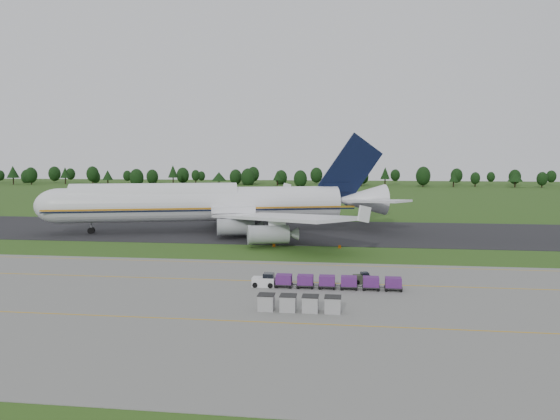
# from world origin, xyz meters

# --- Properties ---
(ground) EXTENTS (600.00, 600.00, 0.00)m
(ground) POSITION_xyz_m (0.00, 0.00, 0.00)
(ground) COLOR #284916
(ground) RESTS_ON ground
(apron) EXTENTS (300.00, 52.00, 0.06)m
(apron) POSITION_xyz_m (0.00, -34.00, 0.03)
(apron) COLOR slate
(apron) RESTS_ON ground
(taxiway) EXTENTS (300.00, 40.00, 0.08)m
(taxiway) POSITION_xyz_m (0.00, 28.00, 0.04)
(taxiway) COLOR black
(taxiway) RESTS_ON ground
(apron_markings) EXTENTS (300.00, 30.20, 0.01)m
(apron_markings) POSITION_xyz_m (0.00, -26.98, 0.06)
(apron_markings) COLOR #C68F0B
(apron_markings) RESTS_ON apron
(tree_line) EXTENTS (527.32, 22.87, 11.94)m
(tree_line) POSITION_xyz_m (11.08, 220.95, 5.98)
(tree_line) COLOR black
(tree_line) RESTS_ON ground
(aircraft) EXTENTS (79.13, 74.30, 22.29)m
(aircraft) POSITION_xyz_m (-20.10, 25.81, 6.36)
(aircraft) COLOR white
(aircraft) RESTS_ON ground
(baggage_train) EXTENTS (18.90, 1.71, 1.65)m
(baggage_train) POSITION_xyz_m (8.10, -25.02, 0.96)
(baggage_train) COLOR silver
(baggage_train) RESTS_ON apron
(utility_cart) EXTENTS (2.33, 1.73, 1.14)m
(utility_cart) POSITION_xyz_m (12.84, -21.60, 0.62)
(utility_cart) COLOR #2A3122
(utility_cart) RESTS_ON apron
(uld_row) EXTENTS (8.98, 1.78, 1.76)m
(uld_row) POSITION_xyz_m (5.96, -35.70, 0.95)
(uld_row) COLOR #999999
(uld_row) RESTS_ON apron
(edge_markers) EXTENTS (12.65, 0.30, 0.60)m
(edge_markers) POSITION_xyz_m (3.27, 6.19, 0.27)
(edge_markers) COLOR #E25207
(edge_markers) RESTS_ON ground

